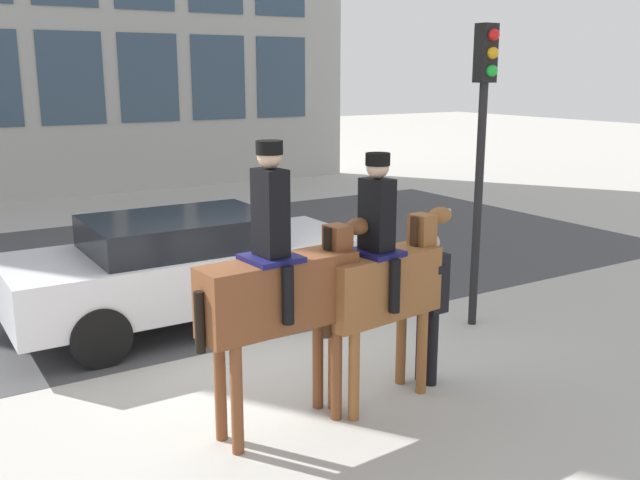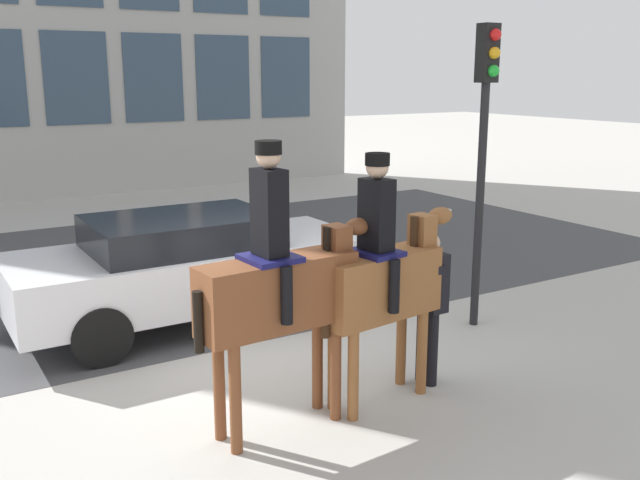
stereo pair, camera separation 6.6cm
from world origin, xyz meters
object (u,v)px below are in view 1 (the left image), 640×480
(traffic_light, at_px, (483,128))
(mounted_horse_companion, at_px, (383,277))
(pedestrian_bystander, at_px, (428,297))
(mounted_horse_lead, at_px, (281,287))
(street_car_near_lane, at_px, (188,265))

(traffic_light, bearing_deg, mounted_horse_companion, -154.23)
(mounted_horse_companion, height_order, pedestrian_bystander, mounted_horse_companion)
(pedestrian_bystander, bearing_deg, mounted_horse_lead, -0.29)
(pedestrian_bystander, distance_m, street_car_near_lane, 3.54)
(mounted_horse_lead, height_order, street_car_near_lane, mounted_horse_lead)
(mounted_horse_lead, distance_m, pedestrian_bystander, 1.89)
(mounted_horse_companion, bearing_deg, pedestrian_bystander, -0.89)
(mounted_horse_companion, bearing_deg, street_car_near_lane, 96.38)
(pedestrian_bystander, height_order, street_car_near_lane, pedestrian_bystander)
(street_car_near_lane, bearing_deg, traffic_light, -33.12)
(mounted_horse_companion, xyz_separation_m, street_car_near_lane, (-0.79, 3.29, -0.52))
(mounted_horse_lead, xyz_separation_m, street_car_near_lane, (0.38, 3.29, -0.61))
(street_car_near_lane, distance_m, traffic_light, 4.27)
(pedestrian_bystander, xyz_separation_m, street_car_near_lane, (-1.46, 3.21, -0.19))
(mounted_horse_lead, height_order, mounted_horse_companion, mounted_horse_lead)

